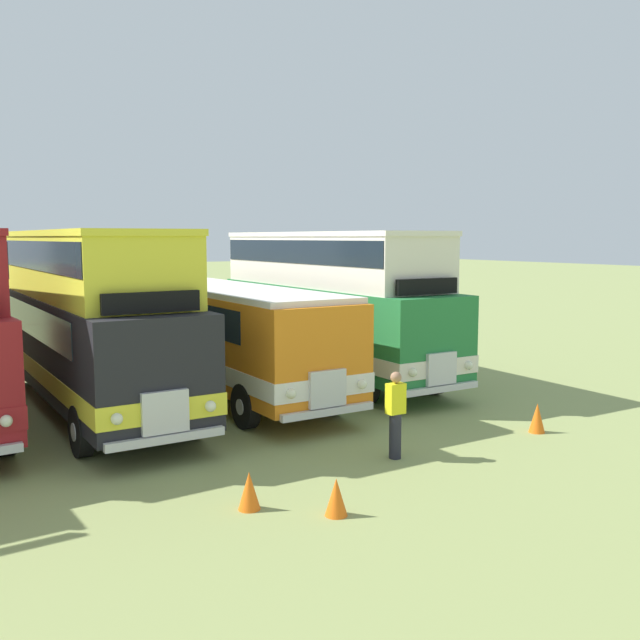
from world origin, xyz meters
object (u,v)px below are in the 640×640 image
at_px(bus_eighth_in_row, 330,298).
at_px(marshal_person, 395,414).
at_px(cone_far_end, 537,418).
at_px(cone_mid_row, 336,497).
at_px(cone_near_end, 249,491).
at_px(bus_sixth_in_row, 85,311).
at_px(bus_seventh_in_row, 218,329).

height_order(bus_eighth_in_row, marshal_person, bus_eighth_in_row).
bearing_deg(marshal_person, cone_far_end, -3.14).
bearing_deg(cone_mid_row, bus_eighth_in_row, 57.84).
relative_size(cone_near_end, marshal_person, 0.36).
bearing_deg(cone_near_end, cone_mid_row, -42.29).
height_order(cone_near_end, cone_far_end, cone_far_end).
relative_size(bus_sixth_in_row, bus_eighth_in_row, 1.11).
bearing_deg(marshal_person, bus_seventh_in_row, 92.86).
xyz_separation_m(bus_eighth_in_row, cone_mid_row, (-5.86, -9.32, -2.17)).
height_order(cone_far_end, marshal_person, marshal_person).
xyz_separation_m(cone_mid_row, marshal_person, (2.56, 1.79, 0.59)).
height_order(cone_mid_row, marshal_person, marshal_person).
distance_m(bus_eighth_in_row, cone_far_end, 8.05).
bearing_deg(bus_eighth_in_row, cone_far_end, -86.12).
bearing_deg(bus_sixth_in_row, cone_far_end, -44.49).
bearing_deg(marshal_person, cone_mid_row, -145.03).
xyz_separation_m(bus_eighth_in_row, marshal_person, (-3.30, -7.53, -1.58)).
distance_m(bus_eighth_in_row, marshal_person, 8.38).
relative_size(bus_seventh_in_row, cone_mid_row, 19.18).
bearing_deg(bus_eighth_in_row, marshal_person, -113.68).
distance_m(bus_seventh_in_row, cone_mid_row, 9.77).
distance_m(cone_mid_row, marshal_person, 3.18).
xyz_separation_m(bus_sixth_in_row, cone_near_end, (0.47, -8.39, -2.17)).
xyz_separation_m(cone_mid_row, cone_far_end, (6.39, 1.58, 0.03)).
bearing_deg(bus_seventh_in_row, cone_mid_row, -103.02).
height_order(bus_seventh_in_row, cone_far_end, bus_seventh_in_row).
relative_size(bus_eighth_in_row, marshal_person, 5.98).
relative_size(bus_sixth_in_row, marshal_person, 6.65).
bearing_deg(bus_seventh_in_row, bus_sixth_in_row, -178.71).
bearing_deg(bus_sixth_in_row, bus_seventh_in_row, 1.29).
bearing_deg(bus_sixth_in_row, bus_eighth_in_row, -0.07).
bearing_deg(bus_seventh_in_row, bus_eighth_in_row, -1.44).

